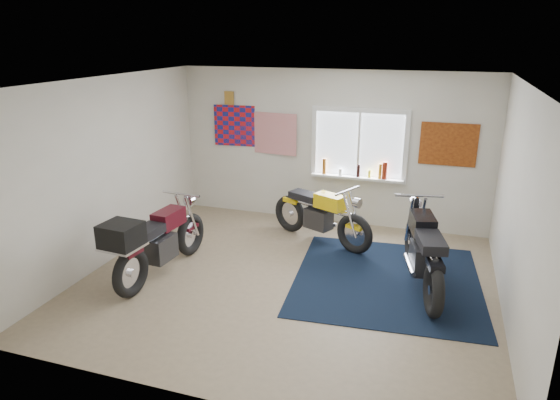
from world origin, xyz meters
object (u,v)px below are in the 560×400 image
(yellow_triumph, at_px, (320,216))
(maroon_tourer, at_px, (155,242))
(navy_rug, at_px, (387,280))
(black_chrome_bike, at_px, (423,252))

(yellow_triumph, relative_size, maroon_tourer, 0.89)
(navy_rug, relative_size, yellow_triumph, 1.40)
(navy_rug, bearing_deg, black_chrome_bike, -1.64)
(navy_rug, height_order, maroon_tourer, maroon_tourer)
(maroon_tourer, bearing_deg, navy_rug, -68.63)
(yellow_triumph, distance_m, black_chrome_bike, 1.98)
(navy_rug, height_order, black_chrome_bike, black_chrome_bike)
(yellow_triumph, height_order, maroon_tourer, maroon_tourer)
(navy_rug, relative_size, maroon_tourer, 1.25)
(yellow_triumph, bearing_deg, black_chrome_bike, -8.20)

